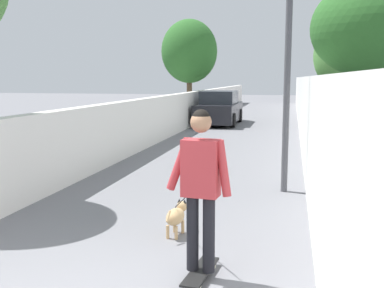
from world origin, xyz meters
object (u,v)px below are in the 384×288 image
tree_left_near (189,52)px  skateboard (201,272)px  tree_right_far (345,56)px  dog (176,216)px  tree_right_mid (369,29)px  person_skateboarder (201,178)px  lamp_post (289,18)px  car_near (219,109)px

tree_left_near → skateboard: (-17.83, -4.18, -3.36)m
tree_right_far → dog: (-10.59, 3.20, -2.58)m
tree_right_mid → skateboard: 7.50m
tree_right_mid → dog: (-5.09, 3.10, -2.92)m
tree_left_near → tree_right_far: tree_left_near is taller
tree_right_mid → person_skateboarder: bearing=158.3°
skateboard → tree_right_far: bearing=-12.5°
tree_left_near → lamp_post: 14.70m
person_skateboarder → dog: (1.24, 0.59, -0.82)m
tree_left_near → car_near: bearing=-134.4°
car_near → skateboard: bearing=-171.6°
tree_right_far → tree_left_near: bearing=48.5°
dog → skateboard: bearing=-154.7°
lamp_post → car_near: size_ratio=1.13×
skateboard → car_near: (16.06, 2.37, 0.65)m
tree_left_near → person_skateboarder: 18.46m
person_skateboarder → skateboard: bearing=-45.0°
tree_right_far → person_skateboarder: bearing=167.5°
tree_right_mid → skateboard: tree_right_mid is taller
tree_right_mid → lamp_post: 2.89m
skateboard → car_near: car_near is taller
dog → car_near: (14.82, 1.78, 0.44)m
person_skateboarder → tree_left_near: bearing=13.2°
lamp_post → car_near: 12.71m
tree_right_far → skateboard: size_ratio=5.00×
lamp_post → tree_right_mid: bearing=-36.3°
person_skateboarder → tree_right_mid: bearing=-21.7°
skateboard → person_skateboarder: bearing=135.0°
tree_right_mid → dog: 6.64m
tree_right_mid → car_near: bearing=26.7°
lamp_post → person_skateboarder: lamp_post is taller
tree_left_near → car_near: (-1.77, -1.81, -2.71)m
lamp_post → person_skateboarder: 4.59m
skateboard → car_near: size_ratio=0.20×
lamp_post → car_near: bearing=14.7°
car_near → dog: bearing=-173.1°
lamp_post → skateboard: 5.14m
lamp_post → skateboard: size_ratio=5.78×
tree_right_far → car_near: tree_right_far is taller
dog → tree_right_mid: bearing=-31.3°
tree_left_near → dog: size_ratio=3.23×
car_near → person_skateboarder: bearing=-171.6°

